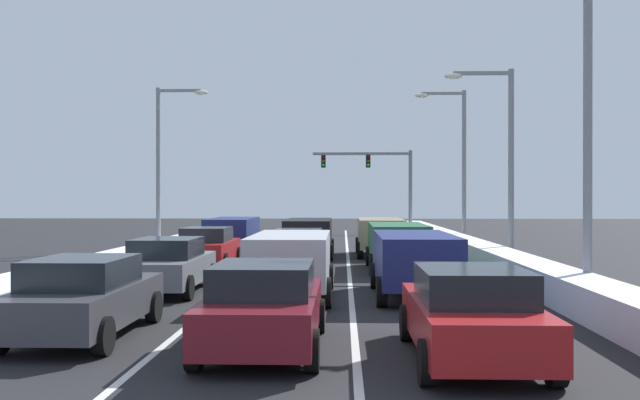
% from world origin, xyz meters
% --- Properties ---
extents(ground_plane, '(123.81, 123.81, 0.00)m').
position_xyz_m(ground_plane, '(0.00, 19.05, 0.00)').
color(ground_plane, black).
extents(lane_stripe_between_right_lane_and_center_lane, '(0.14, 52.38, 0.01)m').
position_xyz_m(lane_stripe_between_right_lane_and_center_lane, '(1.70, 23.81, 0.00)').
color(lane_stripe_between_right_lane_and_center_lane, silver).
rests_on(lane_stripe_between_right_lane_and_center_lane, ground).
extents(lane_stripe_between_center_lane_and_left_lane, '(0.14, 52.38, 0.01)m').
position_xyz_m(lane_stripe_between_center_lane_and_left_lane, '(-1.70, 23.81, 0.00)').
color(lane_stripe_between_center_lane_and_left_lane, silver).
rests_on(lane_stripe_between_center_lane_and_left_lane, ground).
extents(snow_bank_right_shoulder, '(1.21, 52.38, 0.79)m').
position_xyz_m(snow_bank_right_shoulder, '(7.00, 23.81, 0.39)').
color(snow_bank_right_shoulder, silver).
rests_on(snow_bank_right_shoulder, ground).
extents(snow_bank_left_shoulder, '(1.95, 52.38, 0.52)m').
position_xyz_m(snow_bank_left_shoulder, '(-7.00, 23.81, 0.26)').
color(snow_bank_left_shoulder, silver).
rests_on(snow_bank_left_shoulder, ground).
extents(sedan_red_right_lane_nearest, '(2.00, 4.50, 1.51)m').
position_xyz_m(sedan_red_right_lane_nearest, '(3.54, 5.86, 0.76)').
color(sedan_red_right_lane_nearest, maroon).
rests_on(sedan_red_right_lane_nearest, ground).
extents(suv_navy_right_lane_second, '(2.16, 4.90, 1.67)m').
position_xyz_m(suv_navy_right_lane_second, '(3.37, 13.04, 1.02)').
color(suv_navy_right_lane_second, navy).
rests_on(suv_navy_right_lane_second, ground).
extents(suv_green_right_lane_third, '(2.16, 4.90, 1.67)m').
position_xyz_m(suv_green_right_lane_third, '(3.45, 19.81, 1.02)').
color(suv_green_right_lane_third, '#1E5633').
rests_on(suv_green_right_lane_third, ground).
extents(suv_tan_right_lane_fourth, '(2.16, 4.90, 1.67)m').
position_xyz_m(suv_tan_right_lane_fourth, '(3.17, 26.10, 1.02)').
color(suv_tan_right_lane_fourth, '#937F60').
rests_on(suv_tan_right_lane_fourth, ground).
extents(sedan_maroon_center_lane_nearest, '(2.00, 4.50, 1.51)m').
position_xyz_m(sedan_maroon_center_lane_nearest, '(0.13, 6.55, 0.76)').
color(sedan_maroon_center_lane_nearest, maroon).
rests_on(sedan_maroon_center_lane_nearest, ground).
extents(suv_silver_center_lane_second, '(2.16, 4.90, 1.67)m').
position_xyz_m(suv_silver_center_lane_second, '(0.12, 12.81, 1.02)').
color(suv_silver_center_lane_second, '#B7BABF').
rests_on(suv_silver_center_lane_second, ground).
extents(sedan_white_center_lane_third, '(2.00, 4.50, 1.51)m').
position_xyz_m(sedan_white_center_lane_third, '(-0.10, 19.34, 0.76)').
color(sedan_white_center_lane_third, silver).
rests_on(sedan_white_center_lane_third, ground).
extents(suv_black_center_lane_fourth, '(2.16, 4.90, 1.67)m').
position_xyz_m(suv_black_center_lane_fourth, '(-0.02, 25.14, 1.02)').
color(suv_black_center_lane_fourth, black).
rests_on(suv_black_center_lane_fourth, ground).
extents(sedan_charcoal_left_lane_nearest, '(2.00, 4.50, 1.51)m').
position_xyz_m(sedan_charcoal_left_lane_nearest, '(-3.39, 7.54, 0.76)').
color(sedan_charcoal_left_lane_nearest, '#38383D').
rests_on(sedan_charcoal_left_lane_nearest, ground).
extents(sedan_gray_left_lane_second, '(2.00, 4.50, 1.51)m').
position_xyz_m(sedan_gray_left_lane_second, '(-3.36, 13.75, 0.76)').
color(sedan_gray_left_lane_second, slate).
rests_on(sedan_gray_left_lane_second, ground).
extents(sedan_red_left_lane_third, '(2.00, 4.50, 1.51)m').
position_xyz_m(sedan_red_left_lane_third, '(-3.63, 20.73, 0.76)').
color(sedan_red_left_lane_third, maroon).
rests_on(sedan_red_left_lane_third, ground).
extents(suv_navy_left_lane_fourth, '(2.16, 4.90, 1.67)m').
position_xyz_m(suv_navy_left_lane_fourth, '(-3.65, 26.87, 1.02)').
color(suv_navy_left_lane_fourth, navy).
rests_on(suv_navy_left_lane_fourth, ground).
extents(traffic_light_gantry, '(7.54, 0.47, 6.20)m').
position_xyz_m(traffic_light_gantry, '(4.27, 47.61, 4.50)').
color(traffic_light_gantry, slate).
rests_on(traffic_light_gantry, ground).
extents(street_lamp_right_near, '(2.66, 0.36, 7.96)m').
position_xyz_m(street_lamp_right_near, '(7.12, 11.90, 4.78)').
color(street_lamp_right_near, gray).
rests_on(street_lamp_right_near, ground).
extents(street_lamp_right_mid, '(2.66, 0.36, 7.53)m').
position_xyz_m(street_lamp_right_mid, '(7.52, 21.43, 4.55)').
color(street_lamp_right_mid, gray).
rests_on(street_lamp_right_mid, ground).
extents(street_lamp_right_far, '(2.66, 0.36, 8.18)m').
position_xyz_m(street_lamp_right_far, '(7.40, 30.95, 4.89)').
color(street_lamp_right_far, gray).
rests_on(street_lamp_right_far, ground).
extents(street_lamp_left_mid, '(2.66, 0.36, 8.21)m').
position_xyz_m(street_lamp_left_mid, '(-7.55, 29.76, 4.91)').
color(street_lamp_left_mid, gray).
rests_on(street_lamp_left_mid, ground).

